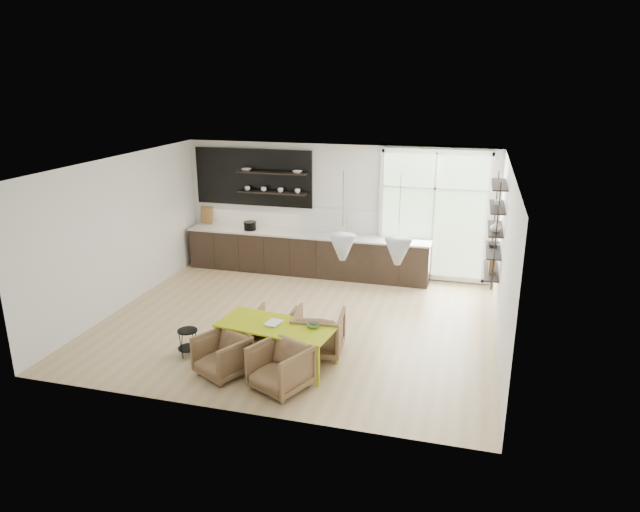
{
  "coord_description": "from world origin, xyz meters",
  "views": [
    {
      "loc": [
        2.92,
        -9.14,
        4.31
      ],
      "look_at": [
        0.27,
        0.6,
        1.12
      ],
      "focal_mm": 32.0,
      "sensor_mm": 36.0,
      "label": 1
    }
  ],
  "objects_px": {
    "armchair_front_left": "(222,356)",
    "armchair_front_right": "(280,367)",
    "armchair_back_left": "(275,325)",
    "wire_stool": "(188,339)",
    "armchair_back_right": "(319,333)",
    "dining_table": "(276,327)"
  },
  "relations": [
    {
      "from": "armchair_back_left",
      "to": "armchair_front_right",
      "type": "relative_size",
      "value": 0.87
    },
    {
      "from": "armchair_back_right",
      "to": "armchair_front_left",
      "type": "relative_size",
      "value": 1.13
    },
    {
      "from": "armchair_front_left",
      "to": "armchair_back_right",
      "type": "bearing_deg",
      "value": 70.09
    },
    {
      "from": "armchair_back_right",
      "to": "armchair_front_left",
      "type": "xyz_separation_m",
      "value": [
        -1.2,
        -1.07,
        -0.04
      ]
    },
    {
      "from": "armchair_back_right",
      "to": "armchair_front_right",
      "type": "height_order",
      "value": "armchair_back_right"
    },
    {
      "from": "armchair_back_right",
      "to": "armchair_front_right",
      "type": "distance_m",
      "value": 1.24
    },
    {
      "from": "dining_table",
      "to": "armchair_front_left",
      "type": "bearing_deg",
      "value": -131.8
    },
    {
      "from": "armchair_back_left",
      "to": "armchair_front_right",
      "type": "height_order",
      "value": "armchair_front_right"
    },
    {
      "from": "armchair_back_left",
      "to": "armchair_back_right",
      "type": "height_order",
      "value": "armchair_back_right"
    },
    {
      "from": "armchair_back_right",
      "to": "armchair_front_right",
      "type": "xyz_separation_m",
      "value": [
        -0.23,
        -1.22,
        -0.02
      ]
    },
    {
      "from": "armchair_back_left",
      "to": "wire_stool",
      "type": "distance_m",
      "value": 1.45
    },
    {
      "from": "armchair_front_right",
      "to": "wire_stool",
      "type": "relative_size",
      "value": 1.74
    },
    {
      "from": "armchair_front_left",
      "to": "armchair_front_right",
      "type": "height_order",
      "value": "armchair_front_right"
    },
    {
      "from": "armchair_back_left",
      "to": "armchair_front_right",
      "type": "xyz_separation_m",
      "value": [
        0.59,
        -1.43,
        0.05
      ]
    },
    {
      "from": "armchair_back_left",
      "to": "dining_table",
      "type": "bearing_deg",
      "value": 109.51
    },
    {
      "from": "armchair_back_right",
      "to": "wire_stool",
      "type": "distance_m",
      "value": 2.1
    },
    {
      "from": "armchair_front_left",
      "to": "armchair_front_right",
      "type": "relative_size",
      "value": 0.93
    },
    {
      "from": "armchair_front_left",
      "to": "wire_stool",
      "type": "xyz_separation_m",
      "value": [
        -0.81,
        0.46,
        -0.04
      ]
    },
    {
      "from": "armchair_back_right",
      "to": "armchair_front_left",
      "type": "height_order",
      "value": "armchair_back_right"
    },
    {
      "from": "armchair_front_left",
      "to": "wire_stool",
      "type": "height_order",
      "value": "armchair_front_left"
    },
    {
      "from": "dining_table",
      "to": "armchair_front_left",
      "type": "distance_m",
      "value": 0.92
    },
    {
      "from": "armchair_back_left",
      "to": "armchair_front_right",
      "type": "bearing_deg",
      "value": 110.37
    }
  ]
}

